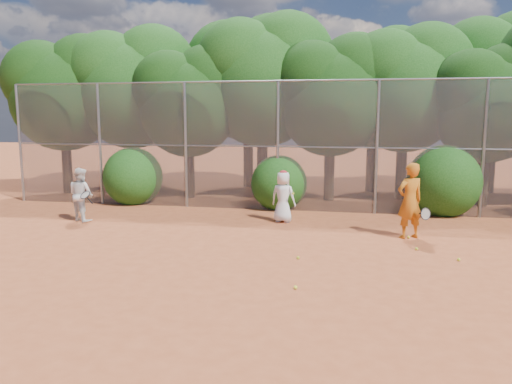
# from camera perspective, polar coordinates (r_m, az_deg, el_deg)

# --- Properties ---
(ground) EXTENTS (80.00, 80.00, 0.00)m
(ground) POSITION_cam_1_polar(r_m,az_deg,el_deg) (9.90, 2.92, -8.65)
(ground) COLOR #AB4C26
(ground) RESTS_ON ground
(fence_back) EXTENTS (20.05, 0.09, 4.03)m
(fence_back) POSITION_cam_1_polar(r_m,az_deg,el_deg) (15.45, 5.74, 5.34)
(fence_back) COLOR gray
(fence_back) RESTS_ON ground
(tree_0) EXTENTS (4.38, 3.81, 6.00)m
(tree_0) POSITION_cam_1_polar(r_m,az_deg,el_deg) (20.48, -21.03, 10.89)
(tree_0) COLOR black
(tree_0) RESTS_ON ground
(tree_1) EXTENTS (4.64, 4.03, 6.35)m
(tree_1) POSITION_cam_1_polar(r_m,az_deg,el_deg) (19.75, -13.97, 11.98)
(tree_1) COLOR black
(tree_1) RESTS_ON ground
(tree_2) EXTENTS (3.99, 3.47, 5.47)m
(tree_2) POSITION_cam_1_polar(r_m,az_deg,el_deg) (18.15, -7.59, 10.64)
(tree_2) COLOR black
(tree_2) RESTS_ON ground
(tree_3) EXTENTS (4.89, 4.26, 6.70)m
(tree_3) POSITION_cam_1_polar(r_m,az_deg,el_deg) (18.55, 0.96, 13.18)
(tree_3) COLOR black
(tree_3) RESTS_ON ground
(tree_4) EXTENTS (4.19, 3.64, 5.73)m
(tree_4) POSITION_cam_1_polar(r_m,az_deg,el_deg) (17.63, 8.75, 11.24)
(tree_4) COLOR black
(tree_4) RESTS_ON ground
(tree_5) EXTENTS (4.51, 3.92, 6.17)m
(tree_5) POSITION_cam_1_polar(r_m,az_deg,el_deg) (18.51, 16.82, 11.75)
(tree_5) COLOR black
(tree_5) RESTS_ON ground
(tree_6) EXTENTS (3.86, 3.36, 5.29)m
(tree_6) POSITION_cam_1_polar(r_m,az_deg,el_deg) (17.90, 25.12, 9.56)
(tree_6) COLOR black
(tree_6) RESTS_ON ground
(tree_9) EXTENTS (4.83, 4.20, 6.62)m
(tree_9) POSITION_cam_1_polar(r_m,az_deg,el_deg) (22.27, -13.81, 12.04)
(tree_9) COLOR black
(tree_9) RESTS_ON ground
(tree_10) EXTENTS (5.15, 4.48, 7.06)m
(tree_10) POSITION_cam_1_polar(r_m,az_deg,el_deg) (20.91, -0.70, 13.31)
(tree_10) COLOR black
(tree_10) RESTS_ON ground
(tree_11) EXTENTS (4.64, 4.03, 6.35)m
(tree_11) POSITION_cam_1_polar(r_m,az_deg,el_deg) (20.05, 13.48, 11.95)
(tree_11) COLOR black
(tree_11) RESTS_ON ground
(tree_12) EXTENTS (5.02, 4.37, 6.88)m
(tree_12) POSITION_cam_1_polar(r_m,az_deg,el_deg) (21.31, 25.91, 12.06)
(tree_12) COLOR black
(tree_12) RESTS_ON ground
(bush_0) EXTENTS (2.00, 2.00, 2.00)m
(bush_0) POSITION_cam_1_polar(r_m,az_deg,el_deg) (17.40, -13.89, 2.02)
(bush_0) COLOR #164411
(bush_0) RESTS_ON ground
(bush_1) EXTENTS (1.80, 1.80, 1.80)m
(bush_1) POSITION_cam_1_polar(r_m,az_deg,el_deg) (15.96, 2.63, 1.32)
(bush_1) COLOR #164411
(bush_1) RESTS_ON ground
(bush_2) EXTENTS (2.20, 2.20, 2.20)m
(bush_2) POSITION_cam_1_polar(r_m,az_deg,el_deg) (15.99, 20.66, 1.50)
(bush_2) COLOR #164411
(bush_2) RESTS_ON ground
(player_yellow) EXTENTS (0.90, 0.71, 1.84)m
(player_yellow) POSITION_cam_1_polar(r_m,az_deg,el_deg) (12.59, 17.18, -0.96)
(player_yellow) COLOR #C36916
(player_yellow) RESTS_ON ground
(player_teen) EXTENTS (0.78, 0.60, 1.46)m
(player_teen) POSITION_cam_1_polar(r_m,az_deg,el_deg) (13.91, 3.12, -0.51)
(player_teen) COLOR white
(player_teen) RESTS_ON ground
(player_white) EXTENTS (0.94, 0.88, 1.51)m
(player_white) POSITION_cam_1_polar(r_m,az_deg,el_deg) (14.88, -19.36, -0.27)
(player_white) COLOR silver
(player_white) RESTS_ON ground
(ball_0) EXTENTS (0.07, 0.07, 0.07)m
(ball_0) POSITION_cam_1_polar(r_m,az_deg,el_deg) (11.67, 17.88, -6.20)
(ball_0) COLOR yellow
(ball_0) RESTS_ON ground
(ball_1) EXTENTS (0.07, 0.07, 0.07)m
(ball_1) POSITION_cam_1_polar(r_m,az_deg,el_deg) (8.74, 4.53, -10.82)
(ball_1) COLOR yellow
(ball_1) RESTS_ON ground
(ball_2) EXTENTS (0.07, 0.07, 0.07)m
(ball_2) POSITION_cam_1_polar(r_m,az_deg,el_deg) (11.12, 22.15, -7.17)
(ball_2) COLOR yellow
(ball_2) RESTS_ON ground
(ball_3) EXTENTS (0.07, 0.07, 0.07)m
(ball_3) POSITION_cam_1_polar(r_m,az_deg,el_deg) (10.47, 4.83, -7.50)
(ball_3) COLOR yellow
(ball_3) RESTS_ON ground
(ball_4) EXTENTS (0.07, 0.07, 0.07)m
(ball_4) POSITION_cam_1_polar(r_m,az_deg,el_deg) (12.70, 17.03, -4.96)
(ball_4) COLOR yellow
(ball_4) RESTS_ON ground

